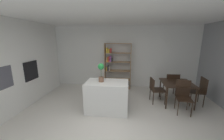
% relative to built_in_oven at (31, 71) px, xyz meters
% --- Properties ---
extents(ground_plane, '(9.46, 9.46, 0.00)m').
position_rel_built_in_oven_xyz_m(ground_plane, '(2.73, -1.03, -1.12)').
color(ground_plane, beige).
extents(ceiling_slab, '(6.88, 6.25, 0.06)m').
position_rel_built_in_oven_xyz_m(ceiling_slab, '(2.73, -1.03, 1.61)').
color(ceiling_slab, white).
rests_on(ceiling_slab, ground_plane).
extents(back_partition, '(6.88, 0.06, 2.70)m').
position_rel_built_in_oven_xyz_m(back_partition, '(2.73, 2.06, 0.23)').
color(back_partition, silver).
rests_on(back_partition, ground_plane).
extents(built_in_oven, '(0.06, 0.58, 0.61)m').
position_rel_built_in_oven_xyz_m(built_in_oven, '(0.00, 0.00, 0.00)').
color(built_in_oven, black).
rests_on(built_in_oven, ground_plane).
extents(kitchen_island, '(1.23, 0.76, 0.90)m').
position_rel_built_in_oven_xyz_m(kitchen_island, '(2.53, -0.24, -0.67)').
color(kitchen_island, silver).
rests_on(kitchen_island, ground_plane).
extents(potted_plant_on_island, '(0.18, 0.18, 0.54)m').
position_rel_built_in_oven_xyz_m(potted_plant_on_island, '(2.36, -0.22, 0.10)').
color(potted_plant_on_island, brown).
rests_on(potted_plant_on_island, kitchen_island).
extents(open_bookshelf, '(1.12, 0.34, 1.96)m').
position_rel_built_in_oven_xyz_m(open_bookshelf, '(2.59, 1.75, -0.15)').
color(open_bookshelf, '#997551').
rests_on(open_bookshelf, ground_plane).
extents(dining_table, '(0.96, 0.99, 0.73)m').
position_rel_built_in_oven_xyz_m(dining_table, '(4.76, 0.49, -0.46)').
color(dining_table, black).
rests_on(dining_table, ground_plane).
extents(dining_chair_window_side, '(0.48, 0.48, 0.92)m').
position_rel_built_in_oven_xyz_m(dining_chair_window_side, '(5.46, 0.49, -0.58)').
color(dining_chair_window_side, black).
rests_on(dining_chair_window_side, ground_plane).
extents(dining_chair_far, '(0.47, 0.43, 0.90)m').
position_rel_built_in_oven_xyz_m(dining_chair_far, '(4.76, 1.01, -0.59)').
color(dining_chair_far, black).
rests_on(dining_chair_far, ground_plane).
extents(dining_chair_near, '(0.46, 0.50, 0.94)m').
position_rel_built_in_oven_xyz_m(dining_chair_near, '(4.77, -0.02, -0.58)').
color(dining_chair_near, black).
rests_on(dining_chair_near, ground_plane).
extents(dining_chair_island_side, '(0.50, 0.49, 0.85)m').
position_rel_built_in_oven_xyz_m(dining_chair_island_side, '(4.07, 0.48, -0.61)').
color(dining_chair_island_side, black).
rests_on(dining_chair_island_side, ground_plane).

